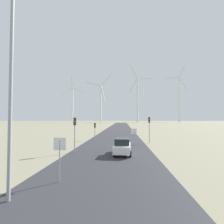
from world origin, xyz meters
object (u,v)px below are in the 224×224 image
Objects in this scene: traffic_light_post_near_left at (75,127)px; wind_turbine_right at (179,95)px; car_approaching at (122,146)px; traffic_light_post_near_right at (149,124)px; wind_turbine_far_left at (72,101)px; wind_turbine_center at (137,96)px; stop_sign_near at (60,151)px; wind_turbine_left at (101,99)px; traffic_light_post_mid_left at (95,128)px; streetlamp at (11,64)px; stop_sign_far at (134,134)px.

wind_turbine_right is at bearing 69.04° from traffic_light_post_near_left.
traffic_light_post_near_right is at bearing 64.67° from car_approaching.
wind_turbine_far_left is 144.21m from wind_turbine_right.
traffic_light_post_near_right is 174.17m from wind_turbine_center.
stop_sign_near reaches higher than car_approaching.
wind_turbine_left is (-21.88, 199.35, 25.65)m from traffic_light_post_near_left.
wind_turbine_far_left is 100.85m from wind_turbine_center.
traffic_light_post_mid_left is 0.05× the size of wind_turbine_far_left.
streetlamp reaches higher than stop_sign_far.
traffic_light_post_near_left is 13.34m from traffic_light_post_near_right.
stop_sign_near is 21.79m from traffic_light_post_mid_left.
wind_turbine_center is (12.73, 171.55, 27.27)m from traffic_light_post_near_right.
traffic_light_post_near_right is (2.71, 2.90, 1.34)m from stop_sign_far.
wind_turbine_far_left reaches higher than traffic_light_post_mid_left.
traffic_light_post_mid_left is (-9.64, 3.65, -0.78)m from traffic_light_post_near_right.
wind_turbine_center reaches higher than stop_sign_far.
wind_turbine_right reaches higher than wind_turbine_far_left.
traffic_light_post_near_left is 0.99× the size of car_approaching.
stop_sign_near is at bearing -83.57° from wind_turbine_left.
wind_turbine_center is at bearing -169.26° from wind_turbine_right.
traffic_light_post_near_right is 232.79m from wind_turbine_far_left.
wind_turbine_right is (139.33, -37.18, 1.83)m from wind_turbine_far_left.
car_approaching is 204.16m from wind_turbine_right.
stop_sign_near is at bearing -80.13° from traffic_light_post_near_left.
wind_turbine_right reaches higher than wind_turbine_left.
stop_sign_far is 197.44m from wind_turbine_right.
stop_sign_near is 0.04× the size of wind_turbine_far_left.
traffic_light_post_near_left is at bearing -97.20° from wind_turbine_center.
stop_sign_near is 0.05× the size of wind_turbine_left.
wind_turbine_center is at bearing -27.55° from wind_turbine_far_left.
stop_sign_far is 0.04× the size of wind_turbine_center.
traffic_light_post_near_left is (-0.06, 12.02, -3.77)m from streetlamp.
traffic_light_post_near_left is (-1.63, 9.35, 1.06)m from stop_sign_near.
wind_turbine_left is at bearing 156.92° from wind_turbine_center.
streetlamp is 2.58× the size of traffic_light_post_near_right.
wind_turbine_left reaches higher than traffic_light_post_near_right.
traffic_light_post_near_right is at bearing -109.09° from wind_turbine_right.
traffic_light_post_mid_left is at bearing -83.20° from wind_turbine_left.
traffic_light_post_mid_left is (0.42, 12.41, -0.69)m from traffic_light_post_near_left.
wind_turbine_far_left is (-68.24, 236.30, 27.67)m from stop_sign_near.
streetlamp is 3.45× the size of traffic_light_post_mid_left.
traffic_light_post_mid_left is 190.10m from wind_turbine_left.
stop_sign_far is (5.72, 15.20, -0.19)m from stop_sign_near.
car_approaching is at bearing -109.41° from wind_turbine_right.
streetlamp is 4.31× the size of stop_sign_far.
wind_turbine_left is at bearing -31.68° from wind_turbine_far_left.
car_approaching is at bearing -72.39° from wind_turbine_far_left.
streetlamp is at bearing -89.72° from traffic_light_post_near_left.
stop_sign_far is 197.53m from wind_turbine_left.
car_approaching is 203.73m from wind_turbine_left.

